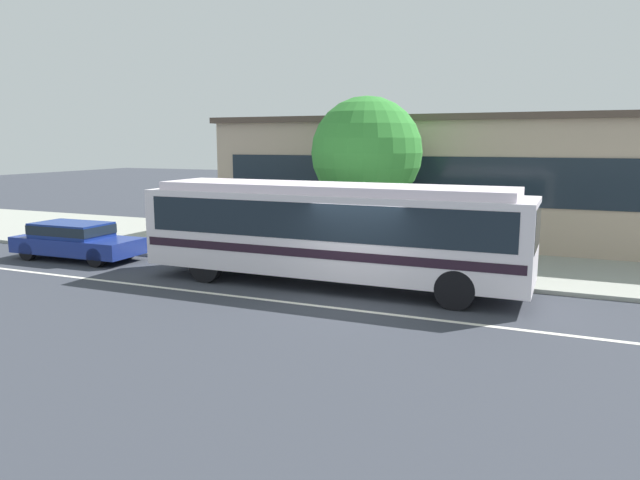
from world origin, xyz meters
name	(u,v)px	position (x,y,z in m)	size (l,w,h in m)	color
ground_plane	(354,301)	(0.00, 0.00, 0.00)	(120.00, 120.00, 0.00)	#33363F
sidewalk_slab	(417,254)	(0.00, 6.68, 0.06)	(60.00, 8.00, 0.12)	#979A90
lane_stripe_center	(343,309)	(0.00, -0.80, 0.00)	(56.00, 0.16, 0.01)	silver
transit_bus	(331,227)	(-1.18, 1.33, 1.69)	(11.01, 2.50, 2.91)	white
sedan_behind_bus	(75,239)	(-10.86, 1.35, 0.72)	(4.61, 1.85, 1.29)	navy
pedestrian_waiting_near_sign	(350,234)	(-1.62, 4.07, 1.07)	(0.43, 0.43, 1.63)	#383830
pedestrian_walking_along_curb	(342,236)	(-1.73, 3.62, 1.05)	(0.44, 0.44, 1.61)	#2F354B
street_tree_near_stop	(366,153)	(-1.60, 5.57, 3.70)	(3.83, 3.83, 5.51)	brown
station_building	(466,178)	(0.80, 11.76, 2.55)	(20.37, 8.12, 5.09)	tan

